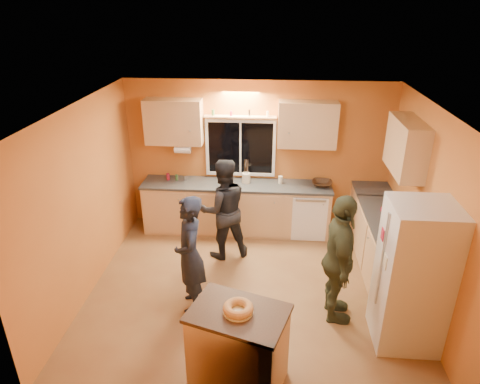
# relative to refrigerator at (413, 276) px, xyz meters

# --- Properties ---
(ground) EXTENTS (4.50, 4.50, 0.00)m
(ground) POSITION_rel_refrigerator_xyz_m (-1.89, 0.80, -0.90)
(ground) COLOR brown
(ground) RESTS_ON ground
(room_shell) EXTENTS (4.54, 4.04, 2.61)m
(room_shell) POSITION_rel_refrigerator_xyz_m (-1.77, 1.21, 0.72)
(room_shell) COLOR #C97933
(room_shell) RESTS_ON ground
(back_counter) EXTENTS (4.23, 0.62, 0.90)m
(back_counter) POSITION_rel_refrigerator_xyz_m (-1.88, 2.50, -0.45)
(back_counter) COLOR tan
(back_counter) RESTS_ON ground
(right_counter) EXTENTS (0.62, 1.84, 0.90)m
(right_counter) POSITION_rel_refrigerator_xyz_m (0.06, 1.30, -0.45)
(right_counter) COLOR tan
(right_counter) RESTS_ON ground
(refrigerator) EXTENTS (0.72, 0.70, 1.80)m
(refrigerator) POSITION_rel_refrigerator_xyz_m (0.00, 0.00, 0.00)
(refrigerator) COLOR silver
(refrigerator) RESTS_ON ground
(island) EXTENTS (1.12, 0.93, 0.94)m
(island) POSITION_rel_refrigerator_xyz_m (-1.93, -0.80, -0.42)
(island) COLOR tan
(island) RESTS_ON ground
(bundt_pastry) EXTENTS (0.31, 0.31, 0.09)m
(bundt_pastry) POSITION_rel_refrigerator_xyz_m (-1.93, -0.80, 0.08)
(bundt_pastry) COLOR tan
(bundt_pastry) RESTS_ON island
(person_left) EXTENTS (0.51, 0.66, 1.61)m
(person_left) POSITION_rel_refrigerator_xyz_m (-2.65, 0.39, -0.10)
(person_left) COLOR black
(person_left) RESTS_ON ground
(person_center) EXTENTS (0.96, 0.86, 1.64)m
(person_center) POSITION_rel_refrigerator_xyz_m (-2.37, 1.69, -0.08)
(person_center) COLOR black
(person_center) RESTS_ON ground
(person_right) EXTENTS (0.43, 1.01, 1.72)m
(person_right) POSITION_rel_refrigerator_xyz_m (-0.78, 0.33, -0.04)
(person_right) COLOR #363924
(person_right) RESTS_ON ground
(mixing_bowl) EXTENTS (0.38, 0.38, 0.08)m
(mixing_bowl) POSITION_rel_refrigerator_xyz_m (-0.79, 2.52, 0.04)
(mixing_bowl) COLOR black
(mixing_bowl) RESTS_ON back_counter
(utensil_crock) EXTENTS (0.14, 0.14, 0.17)m
(utensil_crock) POSITION_rel_refrigerator_xyz_m (-2.08, 2.57, 0.09)
(utensil_crock) COLOR #EDE8C6
(utensil_crock) RESTS_ON back_counter
(potted_plant) EXTENTS (0.32, 0.29, 0.30)m
(potted_plant) POSITION_rel_refrigerator_xyz_m (0.06, 1.38, 0.15)
(potted_plant) COLOR gray
(potted_plant) RESTS_ON right_counter
(red_box) EXTENTS (0.19, 0.17, 0.07)m
(red_box) POSITION_rel_refrigerator_xyz_m (0.09, 1.62, 0.04)
(red_box) COLOR #AA1A32
(red_box) RESTS_ON right_counter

